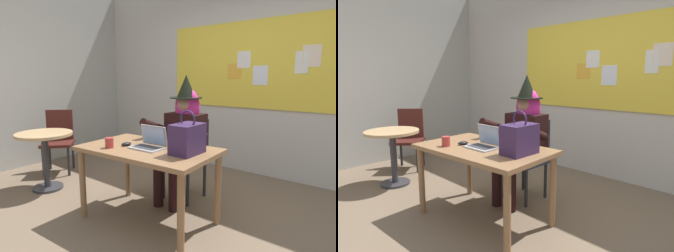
% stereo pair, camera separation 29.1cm
% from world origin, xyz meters
% --- Properties ---
extents(ground_plane, '(24.00, 24.00, 0.00)m').
position_xyz_m(ground_plane, '(0.00, 0.00, 0.00)').
color(ground_plane, '#75604C').
extents(wall_back_bulletin, '(5.58, 2.19, 2.96)m').
position_xyz_m(wall_back_bulletin, '(-0.00, 2.05, 1.49)').
color(wall_back_bulletin, beige).
rests_on(wall_back_bulletin, ground).
extents(wall_side_window, '(0.12, 12.13, 2.96)m').
position_xyz_m(wall_side_window, '(-2.79, -0.04, 1.48)').
color(wall_side_window, '#B2B2AD').
rests_on(wall_side_window, ground).
extents(desk_main, '(1.31, 0.84, 0.73)m').
position_xyz_m(desk_main, '(-0.07, 0.04, 0.64)').
color(desk_main, '#8E6642').
rests_on(desk_main, ground).
extents(chair_at_desk, '(0.42, 0.42, 0.91)m').
position_xyz_m(chair_at_desk, '(-0.12, 0.78, 0.51)').
color(chair_at_desk, '#2D3347').
rests_on(chair_at_desk, ground).
extents(person_costumed, '(0.61, 0.65, 1.41)m').
position_xyz_m(person_costumed, '(-0.12, 0.66, 0.79)').
color(person_costumed, black).
rests_on(person_costumed, ground).
extents(laptop, '(0.31, 0.23, 0.20)m').
position_xyz_m(laptop, '(-0.05, 0.04, 0.78)').
color(laptop, '#B7B7BC').
rests_on(laptop, desk_main).
extents(computer_mouse, '(0.08, 0.12, 0.03)m').
position_xyz_m(computer_mouse, '(-0.28, -0.04, 0.75)').
color(computer_mouse, black).
rests_on(computer_mouse, desk_main).
extents(handbag, '(0.20, 0.30, 0.38)m').
position_xyz_m(handbag, '(0.34, 0.10, 0.86)').
color(handbag, '#38234C').
rests_on(handbag, desk_main).
extents(coffee_mug, '(0.08, 0.08, 0.09)m').
position_xyz_m(coffee_mug, '(-0.35, -0.19, 0.78)').
color(coffee_mug, '#B23833').
rests_on(coffee_mug, desk_main).
extents(side_table_round, '(0.66, 0.66, 0.72)m').
position_xyz_m(side_table_round, '(-1.60, -0.16, 0.52)').
color(side_table_round, tan).
rests_on(side_table_round, ground).
extents(chair_spare_by_window, '(0.59, 0.59, 0.90)m').
position_xyz_m(chair_spare_by_window, '(-2.12, 0.32, 0.51)').
color(chair_spare_by_window, '#4C1E19').
rests_on(chair_spare_by_window, ground).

